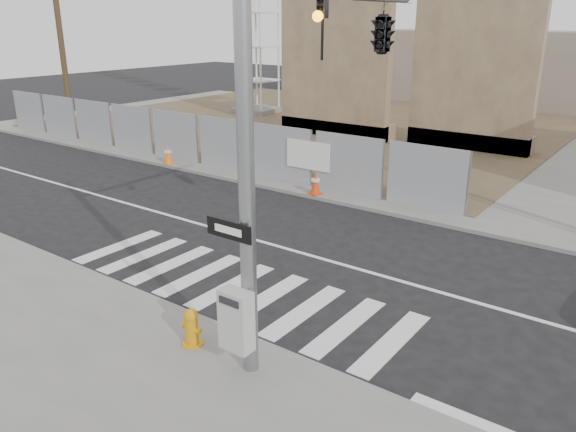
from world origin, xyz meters
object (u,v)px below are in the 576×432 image
Objects in this scene: traffic_cone_c at (238,161)px; traffic_cone_d at (315,183)px; signal_pole at (343,75)px; fire_hydrant at (192,327)px; traffic_cone_b at (168,155)px; traffic_cone_a at (133,139)px.

traffic_cone_d reaches higher than traffic_cone_c.
signal_pole is 9.78× the size of fire_hydrant.
fire_hydrant is 13.98m from traffic_cone_b.
signal_pole is 8.92m from traffic_cone_d.
traffic_cone_c is (-7.83, 10.24, -0.05)m from fire_hydrant.
traffic_cone_c is at bearing 112.48° from fire_hydrant.
fire_hydrant is at bearing -69.70° from traffic_cone_d.
traffic_cone_a is at bearing 154.49° from signal_pole.
traffic_cone_a is 1.02× the size of traffic_cone_b.
traffic_cone_c is 0.80× the size of traffic_cone_d.
signal_pole is at bearing -53.21° from traffic_cone_d.
traffic_cone_a is at bearing 173.84° from traffic_cone_d.
signal_pole is 14.15m from traffic_cone_b.
traffic_cone_a reaches higher than traffic_cone_b.
fire_hydrant is at bearing -52.61° from traffic_cone_c.
traffic_cone_b is 1.00× the size of traffic_cone_d.
signal_pole is 5.32m from fire_hydrant.
traffic_cone_a reaches higher than fire_hydrant.
signal_pole is at bearing -39.02° from traffic_cone_c.
traffic_cone_b is (-10.62, 9.10, 0.02)m from fire_hydrant.
traffic_cone_d reaches higher than fire_hydrant.
signal_pole is 9.10× the size of traffic_cone_b.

